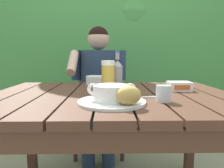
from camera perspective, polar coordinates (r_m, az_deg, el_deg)
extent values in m
cube|color=#4F2F22|center=(1.26, -27.89, -3.22)|extent=(0.14, 0.96, 0.04)
cube|color=#4F2F22|center=(1.20, -21.59, -3.36)|extent=(0.14, 0.96, 0.04)
cube|color=#4F2F22|center=(1.16, -14.73, -3.47)|extent=(0.14, 0.96, 0.04)
cube|color=#4F2F22|center=(1.13, -7.45, -3.53)|extent=(0.14, 0.96, 0.04)
cube|color=#4F2F22|center=(1.13, 0.05, -3.53)|extent=(0.14, 0.96, 0.04)
cube|color=#4F2F22|center=(1.14, 7.52, -3.48)|extent=(0.14, 0.96, 0.04)
cube|color=#4F2F22|center=(1.17, 14.70, -3.37)|extent=(0.14, 0.96, 0.04)
cube|color=#4F2F22|center=(1.22, 21.42, -3.22)|extent=(0.14, 0.96, 0.04)
cube|color=#4F2F22|center=(1.28, 27.55, -3.04)|extent=(0.14, 0.96, 0.04)
cube|color=#4F2F22|center=(0.71, 0.74, -15.23)|extent=(1.28, 0.03, 0.08)
cube|color=#4F2F22|center=(1.58, -0.24, -2.41)|extent=(1.28, 0.03, 0.08)
cube|color=#4F2F22|center=(1.75, -21.41, -12.32)|extent=(0.06, 0.06, 0.70)
cube|color=#4F2F22|center=(1.77, 20.74, -12.13)|extent=(0.06, 0.06, 0.70)
cube|color=#418441|center=(2.95, -0.61, 7.18)|extent=(3.89, 0.60, 1.81)
cylinder|color=#4C3823|center=(3.13, 4.86, 2.06)|extent=(0.10, 0.10, 1.25)
sphere|color=#418441|center=(3.17, 5.05, 18.00)|extent=(0.95, 0.95, 0.95)
cylinder|color=#4C3823|center=(3.13, 5.79, 10.66)|extent=(0.10, 0.10, 2.19)
cylinder|color=#4C3823|center=(3.20, -15.18, 11.02)|extent=(0.10, 0.10, 2.26)
cylinder|color=#4E2928|center=(1.89, 2.87, -14.26)|extent=(0.04, 0.04, 0.45)
cylinder|color=#4E2928|center=(1.91, -10.16, -14.14)|extent=(0.04, 0.04, 0.45)
cylinder|color=#4E2928|center=(2.29, 2.15, -10.32)|extent=(0.04, 0.04, 0.45)
cylinder|color=#4E2928|center=(2.30, -8.49, -10.27)|extent=(0.04, 0.04, 0.45)
cube|color=#4E2928|center=(2.02, -3.46, -5.85)|extent=(0.46, 0.45, 0.02)
cylinder|color=#4E2928|center=(2.19, 2.21, 1.06)|extent=(0.04, 0.04, 0.46)
cylinder|color=#4E2928|center=(2.21, -8.72, 1.02)|extent=(0.04, 0.04, 0.46)
cube|color=#4E2928|center=(2.20, -3.26, -0.74)|extent=(0.42, 0.02, 0.04)
cube|color=#4E2928|center=(2.18, -3.28, 2.24)|extent=(0.42, 0.02, 0.04)
cube|color=#4E2928|center=(2.17, -3.31, 5.25)|extent=(0.42, 0.02, 0.04)
cylinder|color=#26374F|center=(1.81, -1.02, -15.37)|extent=(0.11, 0.11, 0.45)
cylinder|color=#26374F|center=(1.81, -1.04, -5.79)|extent=(0.13, 0.40, 0.13)
cylinder|color=#26374F|center=(1.81, -6.60, -15.31)|extent=(0.11, 0.11, 0.45)
cylinder|color=#26374F|center=(1.82, -6.43, -5.78)|extent=(0.13, 0.40, 0.13)
cylinder|color=#26374F|center=(1.87, -3.66, 1.96)|extent=(0.32, 0.32, 0.47)
sphere|color=tan|center=(1.87, -3.75, 12.25)|extent=(0.19, 0.19, 0.19)
sphere|color=black|center=(1.87, -3.76, 12.83)|extent=(0.18, 0.18, 0.18)
cylinder|color=#26374F|center=(1.85, 2.52, 5.18)|extent=(0.08, 0.08, 0.26)
cylinder|color=#26374F|center=(1.87, -9.89, 5.10)|extent=(0.08, 0.08, 0.26)
cylinder|color=tan|center=(1.71, -10.74, 5.85)|extent=(0.07, 0.25, 0.21)
cylinder|color=white|center=(0.89, -0.10, -4.94)|extent=(0.29, 0.29, 0.01)
cylinder|color=white|center=(0.89, -0.10, -2.45)|extent=(0.16, 0.16, 0.07)
cylinder|color=#C9712A|center=(0.88, -0.10, -1.51)|extent=(0.14, 0.14, 0.01)
torus|color=white|center=(0.89, -5.25, -1.39)|extent=(0.05, 0.01, 0.05)
torus|color=white|center=(0.89, 5.03, -1.36)|extent=(0.05, 0.01, 0.05)
ellipsoid|color=tan|center=(0.81, 4.64, -3.13)|extent=(0.12, 0.10, 0.07)
cylinder|color=gold|center=(1.13, -1.07, 1.33)|extent=(0.07, 0.07, 0.15)
cylinder|color=white|center=(1.12, -1.08, 5.85)|extent=(0.07, 0.07, 0.03)
cylinder|color=gray|center=(1.17, 1.49, 1.37)|extent=(0.06, 0.06, 0.14)
cone|color=gray|center=(1.16, 1.51, 5.82)|extent=(0.06, 0.06, 0.04)
cylinder|color=gray|center=(1.16, 1.52, 7.65)|extent=(0.02, 0.02, 0.04)
cylinder|color=#44549A|center=(1.16, 1.52, 8.86)|extent=(0.02, 0.02, 0.01)
cylinder|color=silver|center=(0.95, 14.00, -2.57)|extent=(0.07, 0.07, 0.07)
cube|color=white|center=(1.28, 18.01, -0.56)|extent=(0.13, 0.10, 0.05)
cube|color=#CE5E24|center=(1.23, 18.75, -0.89)|extent=(0.09, 0.00, 0.03)
cube|color=silver|center=(1.03, 9.61, -3.57)|extent=(0.13, 0.04, 0.00)
cube|color=black|center=(1.00, 6.06, -3.63)|extent=(0.07, 0.03, 0.01)
cylinder|color=white|center=(1.49, -4.35, 1.08)|extent=(0.15, 0.15, 0.06)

